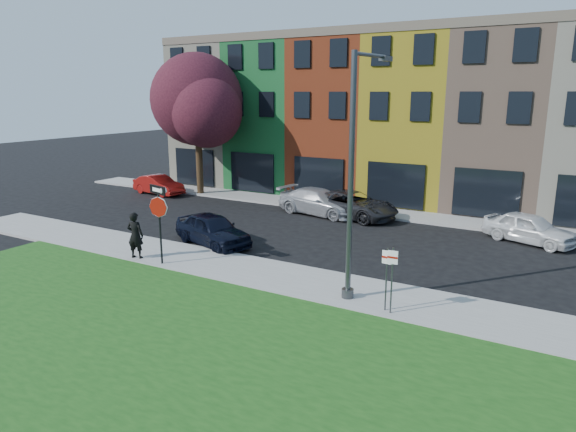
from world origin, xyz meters
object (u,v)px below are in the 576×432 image
Objects in this scene: stop_sign at (159,209)px; street_lamp at (354,179)px; man at (135,235)px; sedan_near at (213,229)px.

stop_sign is 0.40× the size of street_lamp.
street_lamp is (9.24, 0.67, 3.00)m from man.
sedan_near is 9.01m from street_lamp.
man is 0.24× the size of street_lamp.
street_lamp is at bearing 168.93° from man.
man is at bearing -169.53° from street_lamp.
street_lamp reaches higher than stop_sign.
street_lamp is at bearing 19.81° from stop_sign.
stop_sign is 3.76m from sedan_near.
sedan_near is at bearing 167.59° from street_lamp.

